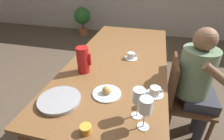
{
  "coord_description": "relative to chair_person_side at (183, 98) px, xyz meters",
  "views": [
    {
      "loc": [
        0.33,
        -1.64,
        1.6
      ],
      "look_at": [
        0.0,
        -0.33,
        0.79
      ],
      "focal_mm": 28.0,
      "sensor_mm": 36.0,
      "label": 1
    }
  ],
  "objects": [
    {
      "name": "jam_jar_red",
      "position": [
        -0.36,
        -0.51,
        0.29
      ],
      "size": [
        0.07,
        0.07,
        0.05
      ],
      "color": "#C67A1E",
      "rests_on": "dining_table"
    },
    {
      "name": "red_pitcher",
      "position": [
        -0.95,
        -0.15,
        0.38
      ],
      "size": [
        0.14,
        0.11,
        0.24
      ],
      "color": "red",
      "rests_on": "dining_table"
    },
    {
      "name": "teacup_across",
      "position": [
        -0.56,
        0.22,
        0.29
      ],
      "size": [
        0.14,
        0.14,
        0.07
      ],
      "color": "silver",
      "rests_on": "dining_table"
    },
    {
      "name": "bread_plate",
      "position": [
        -0.65,
        -0.43,
        0.28
      ],
      "size": [
        0.22,
        0.22,
        0.07
      ],
      "color": "silver",
      "rests_on": "dining_table"
    },
    {
      "name": "dining_table",
      "position": [
        -0.68,
        0.18,
        0.18
      ],
      "size": [
        0.98,
        2.19,
        0.74
      ],
      "color": "brown",
      "rests_on": "ground_plane"
    },
    {
      "name": "serving_tray",
      "position": [
        -0.96,
        -0.6,
        0.27
      ],
      "size": [
        0.31,
        0.31,
        0.03
      ],
      "color": "#9E9EA3",
      "rests_on": "dining_table"
    },
    {
      "name": "chair_person_side",
      "position": [
        0.0,
        0.0,
        0.0
      ],
      "size": [
        0.42,
        0.42,
        0.88
      ],
      "rotation": [
        0.0,
        0.0,
        -1.57
      ],
      "color": "#51331E",
      "rests_on": "ground_plane"
    },
    {
      "name": "ground_plane",
      "position": [
        -0.68,
        0.18,
        -0.48
      ],
      "size": [
        20.0,
        20.0,
        0.0
      ],
      "primitive_type": "plane",
      "color": "brown"
    },
    {
      "name": "potted_plant",
      "position": [
        -2.19,
        2.75,
        -0.03
      ],
      "size": [
        0.42,
        0.42,
        0.71
      ],
      "color": "#A8603D",
      "rests_on": "ground_plane"
    },
    {
      "name": "jam_jar_amber",
      "position": [
        -0.68,
        -0.81,
        0.29
      ],
      "size": [
        0.07,
        0.07,
        0.05
      ],
      "color": "#C67A1E",
      "rests_on": "dining_table"
    },
    {
      "name": "wine_glass_water",
      "position": [
        -0.4,
        -0.6,
        0.42
      ],
      "size": [
        0.08,
        0.08,
        0.22
      ],
      "color": "white",
      "rests_on": "dining_table"
    },
    {
      "name": "teacup_near_person",
      "position": [
        -0.29,
        -0.34,
        0.29
      ],
      "size": [
        0.14,
        0.14,
        0.07
      ],
      "color": "silver",
      "rests_on": "dining_table"
    },
    {
      "name": "wine_glass_juice",
      "position": [
        -0.35,
        -0.68,
        0.42
      ],
      "size": [
        0.08,
        0.08,
        0.22
      ],
      "color": "white",
      "rests_on": "dining_table"
    },
    {
      "name": "person_seated",
      "position": [
        0.08,
        0.01,
        0.23
      ],
      "size": [
        0.39,
        0.41,
        1.19
      ],
      "rotation": [
        0.0,
        0.0,
        -1.57
      ],
      "color": "#33333D",
      "rests_on": "ground_plane"
    }
  ]
}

